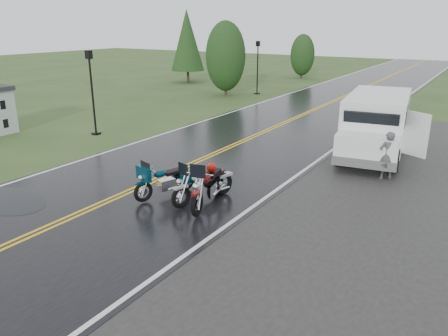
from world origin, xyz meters
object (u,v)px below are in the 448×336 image
at_px(person_at_van, 387,156).
at_px(lamp_post_near_left, 92,93).
at_px(motorcycle_silver, 181,189).
at_px(lamp_post_far_left, 258,68).
at_px(motorcycle_teal, 143,184).
at_px(motorcycle_red, 197,194).
at_px(van_white, 342,134).

distance_m(person_at_van, lamp_post_near_left, 12.98).
distance_m(motorcycle_silver, lamp_post_far_left, 21.26).
bearing_deg(motorcycle_teal, lamp_post_near_left, 163.66).
distance_m(motorcycle_red, lamp_post_far_left, 21.72).
bearing_deg(person_at_van, van_white, -61.74).
distance_m(van_white, lamp_post_near_left, 11.28).
distance_m(motorcycle_teal, person_at_van, 7.95).
xyz_separation_m(motorcycle_teal, motorcycle_silver, (1.19, 0.22, 0.03)).
height_order(van_white, person_at_van, van_white).
bearing_deg(person_at_van, motorcycle_teal, 5.79).
height_order(lamp_post_near_left, lamp_post_far_left, lamp_post_near_left).
xyz_separation_m(motorcycle_red, van_white, (1.81, 6.45, 0.50)).
distance_m(motorcycle_teal, van_white, 7.46).
height_order(motorcycle_red, motorcycle_silver, motorcycle_red).
bearing_deg(lamp_post_far_left, motorcycle_red, -66.37).
bearing_deg(motorcycle_silver, motorcycle_teal, -153.28).
height_order(motorcycle_silver, van_white, van_white).
xyz_separation_m(motorcycle_teal, van_white, (3.68, 6.46, 0.59)).
relative_size(motorcycle_silver, lamp_post_far_left, 0.57).
xyz_separation_m(person_at_van, lamp_post_far_left, (-12.24, 14.07, 1.09)).
relative_size(motorcycle_teal, lamp_post_near_left, 0.53).
relative_size(motorcycle_silver, lamp_post_near_left, 0.56).
bearing_deg(motorcycle_teal, motorcycle_silver, 28.40).
xyz_separation_m(motorcycle_silver, lamp_post_near_left, (-8.67, 4.83, 1.29)).
height_order(motorcycle_teal, motorcycle_silver, motorcycle_silver).
bearing_deg(lamp_post_near_left, motorcycle_teal, -34.03).
xyz_separation_m(motorcycle_red, lamp_post_far_left, (-8.69, 19.87, 1.20)).
bearing_deg(van_white, lamp_post_far_left, 120.17).
xyz_separation_m(motorcycle_silver, lamp_post_far_left, (-8.01, 19.66, 1.26)).
relative_size(motorcycle_red, lamp_post_far_left, 0.62).
height_order(motorcycle_silver, person_at_van, person_at_van).
relative_size(van_white, lamp_post_near_left, 1.58).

